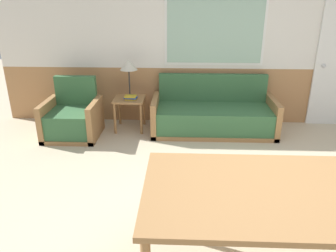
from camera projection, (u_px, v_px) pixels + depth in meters
ground_plane at (251, 220)px, 3.11m from camera, size 16.00×16.00×0.00m
wall_back at (226, 38)px, 5.03m from camera, size 7.20×0.09×2.70m
couch at (213, 116)px, 5.04m from camera, size 1.86×0.80×0.83m
armchair at (73, 120)px, 4.86m from camera, size 0.78×0.72×0.85m
side_table at (130, 104)px, 5.06m from camera, size 0.46×0.46×0.51m
table_lamp at (129, 67)px, 4.92m from camera, size 0.26×0.26×0.57m
book_stack at (131, 98)px, 4.94m from camera, size 0.21×0.15×0.06m
dining_table at (280, 198)px, 2.24m from camera, size 1.87×1.03×0.76m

